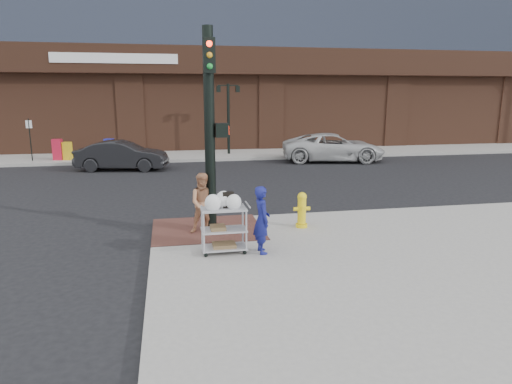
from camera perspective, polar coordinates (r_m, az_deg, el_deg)
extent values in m
plane|color=black|center=(11.16, -2.56, -6.54)|extent=(220.00, 220.00, 0.00)
cube|color=gray|center=(44.86, 7.29, 7.58)|extent=(65.00, 36.00, 0.15)
cube|color=#572D28|center=(11.90, -6.08, -4.61)|extent=(2.80, 2.40, 0.01)
cylinder|color=black|center=(26.74, -3.47, 9.08)|extent=(0.16, 0.16, 4.00)
cube|color=black|center=(26.70, -3.52, 13.15)|extent=(1.20, 0.06, 0.06)
cube|color=black|center=(26.63, -4.72, 12.71)|extent=(0.22, 0.22, 0.35)
cube|color=black|center=(26.78, -2.32, 12.73)|extent=(0.22, 0.22, 0.35)
cylinder|color=black|center=(26.50, -26.37, 5.87)|extent=(0.05, 0.05, 2.20)
cylinder|color=black|center=(11.35, -5.81, 7.42)|extent=(0.26, 0.26, 5.00)
cube|color=black|center=(11.38, -4.30, 7.71)|extent=(0.32, 0.28, 0.34)
cube|color=#FF260C|center=(11.40, -3.50, 7.73)|extent=(0.02, 0.18, 0.22)
cube|color=black|center=(11.07, -5.88, 16.63)|extent=(0.28, 0.18, 0.80)
imported|color=navy|center=(9.94, 0.73, -3.48)|extent=(0.39, 0.57, 1.49)
imported|color=tan|center=(11.43, -6.50, -1.40)|extent=(0.76, 0.60, 1.52)
imported|color=black|center=(22.74, -16.42, 4.40)|extent=(4.45, 2.22, 1.40)
imported|color=silver|center=(25.06, 9.62, 5.53)|extent=(5.82, 3.50, 1.51)
cube|color=#A1A1A6|center=(9.89, -4.08, -2.13)|extent=(0.98, 0.55, 0.03)
cube|color=#A1A1A6|center=(10.01, -4.04, -4.73)|extent=(0.98, 0.55, 0.03)
cube|color=#A1A1A6|center=(10.14, -4.00, -6.91)|extent=(0.98, 0.55, 0.03)
cube|color=black|center=(9.91, -3.51, -1.06)|extent=(0.24, 0.15, 0.35)
cube|color=brown|center=(9.99, -4.79, -4.47)|extent=(0.33, 0.37, 0.09)
cube|color=brown|center=(10.12, -4.01, -6.61)|extent=(0.50, 0.39, 0.08)
cylinder|color=yellow|center=(12.08, 5.70, -4.17)|extent=(0.31, 0.31, 0.09)
cylinder|color=yellow|center=(11.97, 5.74, -2.35)|extent=(0.22, 0.22, 0.68)
sphere|color=yellow|center=(11.88, 5.78, -0.60)|extent=(0.24, 0.24, 0.24)
cylinder|color=yellow|center=(11.96, 5.75, -2.09)|extent=(0.44, 0.10, 0.10)
cube|color=red|center=(26.37, -23.55, 4.89)|extent=(0.48, 0.44, 1.10)
cube|color=gold|center=(26.22, -22.51, 4.77)|extent=(0.49, 0.47, 0.94)
cube|color=#1A22AD|center=(26.31, -17.86, 5.23)|extent=(0.54, 0.52, 1.03)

